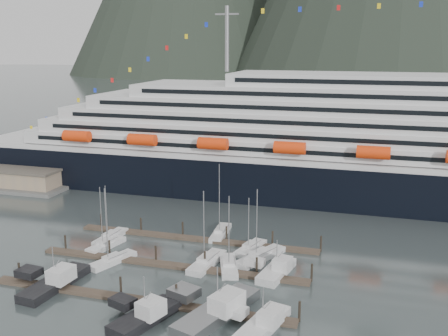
{
  "coord_description": "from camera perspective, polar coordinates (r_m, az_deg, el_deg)",
  "views": [
    {
      "loc": [
        27.67,
        -74.09,
        36.94
      ],
      "look_at": [
        -0.95,
        22.0,
        13.28
      ],
      "focal_mm": 42.0,
      "sensor_mm": 36.0,
      "label": 1
    }
  ],
  "objects": [
    {
      "name": "trawler_a",
      "position": [
        87.69,
        -18.01,
        -11.67
      ],
      "size": [
        9.85,
        13.6,
        7.33
      ],
      "rotation": [
        0.0,
        0.0,
        1.47
      ],
      "color": "black",
      "rests_on": "ground"
    },
    {
      "name": "trawler_b",
      "position": [
        75.05,
        -8.65,
        -15.56
      ],
      "size": [
        9.67,
        11.86,
        7.33
      ],
      "rotation": [
        0.0,
        0.0,
        1.24
      ],
      "color": "black",
      "rests_on": "ground"
    },
    {
      "name": "sailboat_b",
      "position": [
        94.25,
        -12.04,
        -9.83
      ],
      "size": [
        5.62,
        9.61,
        14.02
      ],
      "rotation": [
        0.0,
        0.0,
        1.2
      ],
      "color": "silver",
      "rests_on": "ground"
    },
    {
      "name": "sailboat_g",
      "position": [
        104.93,
        -0.38,
        -7.09
      ],
      "size": [
        3.17,
        10.11,
        15.15
      ],
      "rotation": [
        0.0,
        0.0,
        1.64
      ],
      "color": "silver",
      "rests_on": "ground"
    },
    {
      "name": "sailboat_e",
      "position": [
        105.08,
        -12.25,
        -7.39
      ],
      "size": [
        3.16,
        9.48,
        11.48
      ],
      "rotation": [
        0.0,
        0.0,
        1.49
      ],
      "color": "silver",
      "rests_on": "ground"
    },
    {
      "name": "sailboat_c",
      "position": [
        91.46,
        -1.88,
        -10.25
      ],
      "size": [
        4.12,
        10.74,
        13.99
      ],
      "rotation": [
        0.0,
        0.0,
        1.45
      ],
      "color": "silver",
      "rests_on": "ground"
    },
    {
      "name": "sailboat_f",
      "position": [
        97.52,
        2.9,
        -8.75
      ],
      "size": [
        4.57,
        9.03,
        10.75
      ],
      "rotation": [
        0.0,
        0.0,
        1.32
      ],
      "color": "silver",
      "rests_on": "ground"
    },
    {
      "name": "ground",
      "position": [
        87.29,
        -3.6,
        -11.79
      ],
      "size": [
        1600.0,
        1600.0,
        0.0
      ],
      "primitive_type": "plane",
      "color": "#485555",
      "rests_on": "ground"
    },
    {
      "name": "cruise_ship",
      "position": [
        131.43,
        17.31,
        1.75
      ],
      "size": [
        210.0,
        30.4,
        50.3
      ],
      "color": "black",
      "rests_on": "ground"
    },
    {
      "name": "dock_mid",
      "position": [
        91.41,
        -5.89,
        -10.42
      ],
      "size": [
        48.18,
        2.28,
        3.2
      ],
      "color": "#483B2E",
      "rests_on": "ground"
    },
    {
      "name": "sailboat_a",
      "position": [
        101.26,
        -12.72,
        -8.21
      ],
      "size": [
        4.32,
        8.95,
        12.33
      ],
      "rotation": [
        0.0,
        0.0,
        1.35
      ],
      "color": "silver",
      "rests_on": "ground"
    },
    {
      "name": "dock_near",
      "position": [
        80.74,
        -9.5,
        -13.9
      ],
      "size": [
        48.18,
        2.28,
        3.2
      ],
      "color": "#483B2E",
      "rests_on": "ground"
    },
    {
      "name": "sailboat_h",
      "position": [
        89.98,
        0.49,
        -10.66
      ],
      "size": [
        5.63,
        9.61,
        13.56
      ],
      "rotation": [
        0.0,
        0.0,
        1.91
      ],
      "color": "silver",
      "rests_on": "ground"
    },
    {
      "name": "trawler_e",
      "position": [
        88.11,
        5.65,
        -10.96
      ],
      "size": [
        8.13,
        10.64,
        6.61
      ],
      "rotation": [
        0.0,
        0.0,
        1.39
      ],
      "color": "silver",
      "rests_on": "ground"
    },
    {
      "name": "trawler_d",
      "position": [
        72.7,
        4.12,
        -16.52
      ],
      "size": [
        8.91,
        11.57,
        6.58
      ],
      "rotation": [
        0.0,
        0.0,
        1.32
      ],
      "color": "silver",
      "rests_on": "ground"
    },
    {
      "name": "sailboat_d",
      "position": [
        93.88,
        3.97,
        -9.65
      ],
      "size": [
        7.4,
        11.66,
        13.57
      ],
      "rotation": [
        0.0,
        0.0,
        1.13
      ],
      "color": "silver",
      "rests_on": "ground"
    },
    {
      "name": "dock_far",
      "position": [
        102.61,
        -3.1,
        -7.66
      ],
      "size": [
        48.18,
        2.28,
        3.2
      ],
      "color": "#483B2E",
      "rests_on": "ground"
    },
    {
      "name": "trawler_c",
      "position": [
        75.59,
        -0.83,
        -15.11
      ],
      "size": [
        12.67,
        16.42,
        8.19
      ],
      "rotation": [
        0.0,
        0.0,
        1.24
      ],
      "color": "gray",
      "rests_on": "ground"
    }
  ]
}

